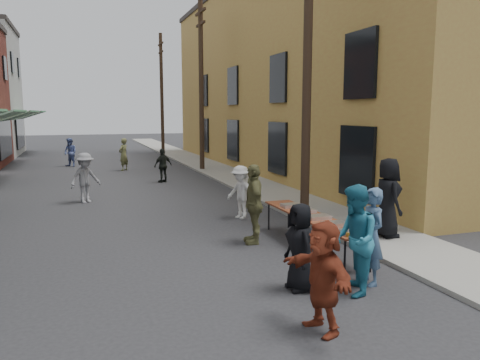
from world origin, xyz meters
TOP-DOWN VIEW (x-y plane):
  - ground at (0.00, 0.00)m, footprint 120.00×120.00m
  - sidewalk at (5.00, 15.00)m, footprint 2.20×60.00m
  - building_ochre at (11.10, 14.00)m, footprint 10.00×28.00m
  - utility_pole_near at (4.30, 3.00)m, footprint 0.26×0.26m
  - utility_pole_mid at (4.30, 15.00)m, footprint 0.26×0.26m
  - utility_pole_far at (4.30, 27.00)m, footprint 0.26×0.26m
  - serving_table at (3.03, 0.13)m, footprint 0.70×4.00m
  - catering_tray_sausage at (3.03, -1.52)m, footprint 0.50×0.33m
  - catering_tray_foil_b at (3.03, -0.87)m, footprint 0.50×0.33m
  - catering_tray_buns at (3.03, -0.17)m, footprint 0.50×0.33m
  - catering_tray_foil_d at (3.03, 0.53)m, footprint 0.50×0.33m
  - catering_tray_buns_end at (3.03, 1.23)m, footprint 0.50×0.33m
  - condiment_jar_a at (2.81, -1.82)m, footprint 0.07×0.07m
  - condiment_jar_b at (2.81, -1.72)m, footprint 0.07×0.07m
  - condiment_jar_c at (2.81, -1.62)m, footprint 0.07×0.07m
  - cup_stack at (3.23, -1.77)m, footprint 0.08×0.08m
  - guest_front_a at (1.60, -2.10)m, footprint 0.50×0.76m
  - guest_front_b at (2.94, -2.26)m, footprint 0.49×0.69m
  - guest_front_c at (2.38, -2.58)m, footprint 1.02×1.13m
  - guest_front_d at (2.48, 3.55)m, footprint 0.95×1.16m
  - guest_front_e at (1.90, 0.95)m, footprint 0.69×1.19m
  - guest_queue_back at (1.19, -3.64)m, footprint 0.64×1.55m
  - server at (5.05, 0.10)m, footprint 0.75×1.02m
  - passerby_left at (-1.79, 7.58)m, footprint 1.29×1.11m
  - passerby_mid at (1.57, 11.42)m, footprint 0.96×0.70m
  - passerby_right at (0.32, 16.34)m, footprint 0.73×0.75m
  - passerby_far at (-2.39, 19.25)m, footprint 1.00×1.00m

SIDE VIEW (x-z plane):
  - ground at x=0.00m, z-range 0.00..0.00m
  - sidewalk at x=5.00m, z-range 0.00..0.10m
  - serving_table at x=3.03m, z-range 0.34..1.09m
  - passerby_mid at x=1.57m, z-range 0.00..1.51m
  - guest_front_a at x=1.60m, z-range 0.00..1.55m
  - guest_front_d at x=2.48m, z-range 0.00..1.56m
  - catering_tray_sausage at x=3.03m, z-range 0.75..0.83m
  - catering_tray_foil_b at x=3.03m, z-range 0.75..0.83m
  - catering_tray_buns at x=3.03m, z-range 0.75..0.83m
  - catering_tray_foil_d at x=3.03m, z-range 0.75..0.83m
  - catering_tray_buns_end at x=3.03m, z-range 0.75..0.83m
  - condiment_jar_a at x=2.81m, z-range 0.75..0.83m
  - condiment_jar_b at x=2.81m, z-range 0.75..0.83m
  - condiment_jar_c at x=2.81m, z-range 0.75..0.83m
  - cup_stack at x=3.23m, z-range 0.75..0.87m
  - guest_queue_back at x=1.19m, z-range 0.00..1.62m
  - passerby_far at x=-2.39m, z-range 0.00..1.64m
  - passerby_left at x=-1.79m, z-range 0.00..1.73m
  - passerby_right at x=0.32m, z-range 0.00..1.74m
  - guest_front_b at x=2.94m, z-range 0.00..1.78m
  - guest_front_e at x=1.90m, z-range 0.00..1.90m
  - guest_front_c at x=2.38m, z-range 0.00..1.90m
  - server at x=5.05m, z-range 0.10..2.02m
  - utility_pole_near at x=4.30m, z-range 0.00..9.00m
  - utility_pole_mid at x=4.30m, z-range 0.00..9.00m
  - utility_pole_far at x=4.30m, z-range 0.00..9.00m
  - building_ochre at x=11.10m, z-range 0.00..10.00m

